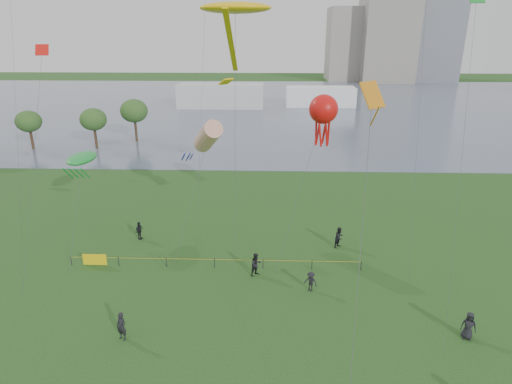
{
  "coord_description": "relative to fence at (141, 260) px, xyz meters",
  "views": [
    {
      "loc": [
        0.94,
        -17.34,
        18.16
      ],
      "look_at": [
        0.0,
        10.0,
        8.0
      ],
      "focal_mm": 30.0,
      "sensor_mm": 36.0,
      "label": 1
    }
  ],
  "objects": [
    {
      "name": "kite_stingray",
      "position": [
        7.88,
        3.39,
        19.33
      ],
      "size": [
        5.36,
        10.15,
        20.37
      ],
      "rotation": [
        0.0,
        0.0,
        -0.01
      ],
      "color": "#3F3F42"
    },
    {
      "name": "building_mid",
      "position": [
        55.66,
        148.52,
        18.45
      ],
      "size": [
        20.0,
        20.0,
        38.0
      ],
      "primitive_type": "cube",
      "color": "gray",
      "rests_on": "ground_plane"
    },
    {
      "name": "fence",
      "position": [
        0.0,
        0.0,
        0.0
      ],
      "size": [
        24.07,
        0.07,
        1.05
      ],
      "color": "black",
      "rests_on": "ground_plane"
    },
    {
      "name": "pavilion_right",
      "position": [
        23.66,
        84.52,
        1.95
      ],
      "size": [
        18.0,
        7.0,
        5.0
      ],
      "primitive_type": "cube",
      "color": "white",
      "rests_on": "ground_plane"
    },
    {
      "name": "kite_creature",
      "position": [
        -7.29,
        7.71,
        6.47
      ],
      "size": [
        2.98,
        11.32,
        7.48
      ],
      "rotation": [
        0.0,
        0.0,
        0.4
      ],
      "color": "#3F3F42"
    },
    {
      "name": "spectator_f",
      "position": [
        1.41,
        -8.99,
        0.4
      ],
      "size": [
        0.81,
        0.68,
        1.9
      ],
      "primitive_type": "imported",
      "rotation": [
        0.0,
        0.0,
        -0.37
      ],
      "color": "black",
      "rests_on": "ground_plane"
    },
    {
      "name": "spectator_g",
      "position": [
        16.91,
        4.01,
        0.4
      ],
      "size": [
        1.17,
        1.17,
        1.91
      ],
      "primitive_type": "imported",
      "rotation": [
        0.0,
        0.0,
        0.78
      ],
      "color": "black",
      "rests_on": "ground_plane"
    },
    {
      "name": "spectator_c",
      "position": [
        -1.57,
        4.96,
        0.31
      ],
      "size": [
        0.74,
        1.1,
        1.73
      ],
      "primitive_type": "imported",
      "rotation": [
        0.0,
        0.0,
        1.23
      ],
      "color": "black",
      "rests_on": "ground_plane"
    },
    {
      "name": "lake",
      "position": [
        9.66,
        86.52,
        -0.53
      ],
      "size": [
        400.0,
        120.0,
        0.08
      ],
      "primitive_type": "cube",
      "color": "slate",
      "rests_on": "ground_plane"
    },
    {
      "name": "kite_windsock",
      "position": [
        4.81,
        7.68,
        8.68
      ],
      "size": [
        4.21,
        9.67,
        11.12
      ],
      "rotation": [
        0.0,
        0.0,
        -0.03
      ],
      "color": "#3F3F42"
    },
    {
      "name": "trees",
      "position": [
        -24.0,
        37.84,
        4.58
      ],
      "size": [
        27.16,
        16.36,
        7.45
      ],
      "color": "#362618",
      "rests_on": "ground_plane"
    },
    {
      "name": "kite_octopus",
      "position": [
        14.75,
        3.09,
        11.96
      ],
      "size": [
        4.8,
        4.9,
        13.73
      ],
      "rotation": [
        0.0,
        0.0,
        -0.15
      ],
      "color": "#3F3F42"
    },
    {
      "name": "spectator_d",
      "position": [
        23.19,
        -8.15,
        0.38
      ],
      "size": [
        1.04,
        0.81,
        1.87
      ],
      "primitive_type": "imported",
      "rotation": [
        0.0,
        0.0,
        -0.26
      ],
      "color": "black",
      "rests_on": "ground_plane"
    },
    {
      "name": "building_low",
      "position": [
        41.66,
        154.52,
        13.45
      ],
      "size": [
        16.0,
        18.0,
        28.0
      ],
      "primitive_type": "cube",
      "color": "gray",
      "rests_on": "ground_plane"
    },
    {
      "name": "kite_delta",
      "position": [
        15.92,
        -8.02,
        13.88
      ],
      "size": [
        3.08,
        11.62,
        15.79
      ],
      "rotation": [
        0.0,
        0.0,
        0.2
      ],
      "color": "#3F3F42"
    },
    {
      "name": "spectator_b",
      "position": [
        13.73,
        -3.15,
        0.24
      ],
      "size": [
        1.18,
        1.01,
        1.59
      ],
      "primitive_type": "imported",
      "rotation": [
        0.0,
        0.0,
        -0.5
      ],
      "color": "black",
      "rests_on": "ground_plane"
    },
    {
      "name": "pavilion_left",
      "position": [
        -2.34,
        81.52,
        2.45
      ],
      "size": [
        22.0,
        8.0,
        6.0
      ],
      "primitive_type": "cube",
      "color": "silver",
      "rests_on": "ground_plane"
    },
    {
      "name": "spectator_a",
      "position": [
        9.59,
        -1.07,
        0.41
      ],
      "size": [
        1.18,
        1.16,
        1.92
      ],
      "primitive_type": "imported",
      "rotation": [
        0.0,
        0.0,
        0.69
      ],
      "color": "black",
      "rests_on": "ground_plane"
    }
  ]
}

